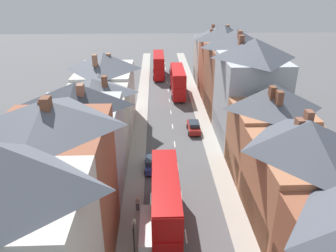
# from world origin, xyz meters

# --- Properties ---
(pavement_left) EXTENTS (2.20, 104.00, 0.14)m
(pavement_left) POSITION_xyz_m (-5.10, 38.00, 0.07)
(pavement_left) COLOR #A8A399
(pavement_left) RESTS_ON ground
(pavement_right) EXTENTS (2.20, 104.00, 0.14)m
(pavement_right) POSITION_xyz_m (5.10, 38.00, 0.07)
(pavement_right) COLOR #A8A399
(pavement_right) RESTS_ON ground
(centre_line_dashes) EXTENTS (0.14, 97.80, 0.01)m
(centre_line_dashes) POSITION_xyz_m (0.00, 36.00, 0.01)
(centre_line_dashes) COLOR silver
(centre_line_dashes) RESTS_ON ground
(terrace_row_left) EXTENTS (8.00, 55.62, 14.68)m
(terrace_row_left) POSITION_xyz_m (-10.19, 14.59, 6.19)
(terrace_row_left) COLOR #935138
(terrace_row_left) RESTS_ON ground
(terrace_row_right) EXTENTS (8.00, 74.52, 14.61)m
(terrace_row_right) POSITION_xyz_m (10.19, 27.69, 6.15)
(terrace_row_right) COLOR beige
(terrace_row_right) RESTS_ON ground
(double_decker_bus_lead) EXTENTS (2.74, 10.80, 5.30)m
(double_decker_bus_lead) POSITION_xyz_m (-1.81, 13.58, 2.82)
(double_decker_bus_lead) COLOR #B70F0F
(double_decker_bus_lead) RESTS_ON ground
(double_decker_bus_mid_street) EXTENTS (2.74, 10.80, 5.30)m
(double_decker_bus_mid_street) POSITION_xyz_m (1.79, 51.30, 2.82)
(double_decker_bus_mid_street) COLOR red
(double_decker_bus_mid_street) RESTS_ON ground
(double_decker_bus_far_approaching) EXTENTS (2.74, 10.80, 5.30)m
(double_decker_bus_far_approaching) POSITION_xyz_m (-1.81, 64.71, 2.82)
(double_decker_bus_far_approaching) COLOR #B70F0F
(double_decker_bus_far_approaching) RESTS_ON ground
(car_near_silver) EXTENTS (1.90, 4.02, 1.59)m
(car_near_silver) POSITION_xyz_m (1.80, 67.06, 0.80)
(car_near_silver) COLOR maroon
(car_near_silver) RESTS_ON ground
(car_parked_left_a) EXTENTS (1.90, 4.29, 1.71)m
(car_parked_left_a) POSITION_xyz_m (3.10, 33.92, 0.86)
(car_parked_left_a) COLOR maroon
(car_parked_left_a) RESTS_ON ground
(car_parked_right_a) EXTENTS (1.90, 3.88, 1.65)m
(car_parked_right_a) POSITION_xyz_m (-3.10, 23.41, 0.83)
(car_parked_right_a) COLOR navy
(car_parked_right_a) RESTS_ON ground
(delivery_van) EXTENTS (2.20, 5.20, 2.41)m
(delivery_van) POSITION_xyz_m (-3.10, 10.98, 1.34)
(delivery_van) COLOR silver
(delivery_van) RESTS_ON ground
(pedestrian_mid_left) EXTENTS (0.36, 0.22, 1.61)m
(pedestrian_mid_left) POSITION_xyz_m (-4.54, 15.67, 1.03)
(pedestrian_mid_left) COLOR #3D4256
(pedestrian_mid_left) RESTS_ON pavement_left
(street_lamp) EXTENTS (0.20, 1.12, 5.50)m
(street_lamp) POSITION_xyz_m (-4.25, 7.18, 3.24)
(street_lamp) COLOR black
(street_lamp) RESTS_ON ground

